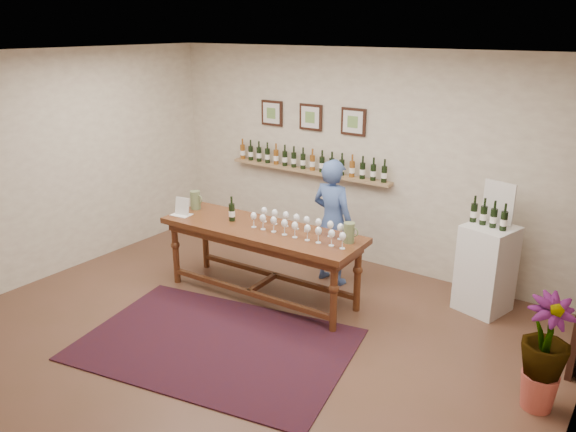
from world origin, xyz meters
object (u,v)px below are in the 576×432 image
Objects in this scene: potted_plant at (544,354)px; person at (333,222)px; tasting_table at (261,238)px; display_pedestal at (486,269)px.

person is at bearing 156.93° from potted_plant.
tasting_table is 2.77× the size of potted_plant.
potted_plant is at bearing 163.51° from person.
display_pedestal is 0.63× the size of person.
potted_plant is at bearing -58.53° from display_pedestal.
person reaches higher than tasting_table.
display_pedestal reaches higher than tasting_table.
display_pedestal is at bearing 121.47° from potted_plant.
person is (-2.69, 1.15, 0.26)m from potted_plant.
person is at bearing 59.21° from tasting_table.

